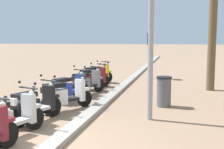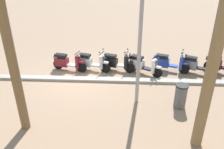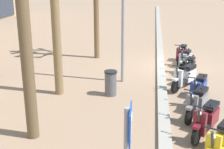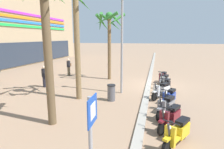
{
  "view_description": "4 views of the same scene",
  "coord_description": "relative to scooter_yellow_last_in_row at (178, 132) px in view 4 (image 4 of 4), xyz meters",
  "views": [
    {
      "loc": [
        5.03,
        2.86,
        2.14
      ],
      "look_at": [
        -0.95,
        1.5,
        1.38
      ],
      "focal_mm": 47.5,
      "sensor_mm": 36.0,
      "label": 1
    },
    {
      "loc": [
        -2.06,
        9.75,
        4.98
      ],
      "look_at": [
        -1.66,
        2.47,
        1.33
      ],
      "focal_mm": 36.16,
      "sensor_mm": 36.0,
      "label": 2
    },
    {
      "loc": [
        -15.05,
        0.93,
        4.34
      ],
      "look_at": [
        -5.4,
        2.22,
        1.2
      ],
      "focal_mm": 49.81,
      "sensor_mm": 36.0,
      "label": 3
    },
    {
      "loc": [
        -14.11,
        -0.02,
        3.59
      ],
      "look_at": [
        -1.49,
        3.05,
        0.97
      ],
      "focal_mm": 29.64,
      "sensor_mm": 36.0,
      "label": 4
    }
  ],
  "objects": [
    {
      "name": "scooter_silver_mid_front",
      "position": [
        7.63,
        0.2,
        0.01
      ],
      "size": [
        1.8,
        0.8,
        1.17
      ],
      "color": "black",
      "rests_on": "ground"
    },
    {
      "name": "curb_strip",
      "position": [
        8.02,
        1.33,
        -0.39
      ],
      "size": [
        60.0,
        0.36,
        0.12
      ],
      "primitive_type": "cube",
      "color": "gray",
      "rests_on": "ground"
    },
    {
      "name": "palm_tree_far_corner",
      "position": [
        3.67,
        5.24,
        4.75
      ],
      "size": [
        2.71,
        2.8,
        6.73
      ],
      "color": "olive",
      "rests_on": "ground"
    },
    {
      "name": "crossing_sign",
      "position": [
        -2.69,
        2.1,
        1.06
      ],
      "size": [
        0.6,
        0.13,
        2.4
      ],
      "color": "#939399",
      "rests_on": "ground"
    },
    {
      "name": "scooter_black_second_in_line",
      "position": [
        6.36,
        0.15,
        0.0
      ],
      "size": [
        1.69,
        0.78,
        1.17
      ],
      "color": "black",
      "rests_on": "ground"
    },
    {
      "name": "palm_tree_near_sign",
      "position": [
        0.38,
        4.99,
        4.16
      ],
      "size": [
        2.04,
        2.14,
        6.25
      ],
      "color": "brown",
      "rests_on": "ground"
    },
    {
      "name": "scooter_yellow_last_in_row",
      "position": [
        0.0,
        0.0,
        0.0
      ],
      "size": [
        1.61,
        1.01,
        1.04
      ],
      "color": "black",
      "rests_on": "ground"
    },
    {
      "name": "scooter_white_lead_nearest",
      "position": [
        5.03,
        0.41,
        0.01
      ],
      "size": [
        1.61,
        1.08,
        1.04
      ],
      "color": "black",
      "rests_on": "ground"
    },
    {
      "name": "scooter_grey_gap_after_mid",
      "position": [
        2.41,
        0.27,
        0.0
      ],
      "size": [
        1.63,
        0.91,
        1.17
      ],
      "color": "black",
      "rests_on": "ground"
    },
    {
      "name": "litter_bin",
      "position": [
        3.79,
        3.27,
        0.04
      ],
      "size": [
        0.48,
        0.48,
        0.95
      ],
      "color": "#56565B",
      "rests_on": "ground"
    },
    {
      "name": "scooter_maroon_mid_centre",
      "position": [
        8.83,
        0.26,
        0.0
      ],
      "size": [
        1.8,
        0.74,
        1.04
      ],
      "color": "black",
      "rests_on": "ground"
    },
    {
      "name": "pedestrian_window_shopping",
      "position": [
        5.5,
        8.71,
        0.38
      ],
      "size": [
        0.39,
        0.45,
        1.57
      ],
      "color": "black",
      "rests_on": "ground"
    },
    {
      "name": "scooter_blue_far_back",
      "position": [
        3.73,
        0.06,
        0.0
      ],
      "size": [
        1.77,
        0.85,
        1.17
      ],
      "color": "black",
      "rests_on": "ground"
    },
    {
      "name": "palm_tree_by_mall_entrance",
      "position": [
        9.17,
        4.77,
        3.89
      ],
      "size": [
        2.64,
        2.51,
        5.63
      ],
      "color": "brown",
      "rests_on": "ground"
    },
    {
      "name": "pedestrian_by_palm_tree",
      "position": [
        9.8,
        8.93,
        0.41
      ],
      "size": [
        0.46,
        0.35,
        1.62
      ],
      "color": "brown",
      "rests_on": "ground"
    },
    {
      "name": "ground_plane",
      "position": [
        8.02,
        0.84,
        -0.45
      ],
      "size": [
        200.0,
        200.0,
        0.0
      ],
      "primitive_type": "plane",
      "color": "#93755B"
    },
    {
      "name": "scooter_maroon_tail_end",
      "position": [
        1.2,
        0.17,
        0.01
      ],
      "size": [
        1.6,
        0.96,
        1.17
      ],
      "color": "black",
      "rests_on": "ground"
    },
    {
      "name": "street_lamp",
      "position": [
        5.41,
        2.98,
        3.34
      ],
      "size": [
        0.36,
        0.36,
        6.14
      ],
      "color": "#939399",
      "rests_on": "ground"
    }
  ]
}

